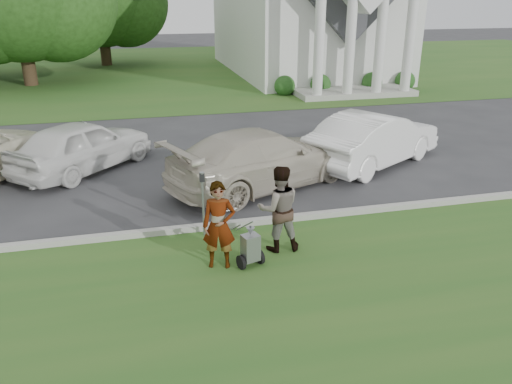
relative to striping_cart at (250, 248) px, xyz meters
name	(u,v)px	position (x,y,z in m)	size (l,w,h in m)	color
ground	(252,236)	(0.33, 1.25, -0.39)	(120.00, 120.00, 0.00)	#333335
grass_strip	(294,315)	(0.33, -1.75, -0.39)	(80.00, 7.00, 0.01)	#29591E
church_lawn	(164,69)	(0.33, 28.25, -0.39)	(80.00, 30.00, 0.01)	#29591E
curb	(246,223)	(0.33, 1.80, -0.32)	(80.00, 0.18, 0.15)	#9E9E93
striping_cart	(250,248)	(0.00, 0.00, 0.00)	(0.67, 1.05, 0.91)	black
person_left	(219,226)	(-0.58, 0.14, 0.48)	(0.63, 0.42, 1.74)	#999999
person_right	(279,209)	(0.72, 0.54, 0.52)	(0.89, 0.69, 1.82)	#999999
parking_meter_near	(203,196)	(-0.68, 1.53, 0.55)	(0.11, 0.10, 1.49)	gray
car_b	(82,145)	(-3.55, 6.77, 0.38)	(1.83, 4.55, 1.55)	white
car_c	(262,158)	(1.32, 4.21, 0.40)	(2.23, 5.48, 1.59)	beige
car_d	(374,139)	(5.14, 5.21, 0.43)	(1.74, 5.00, 1.65)	white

